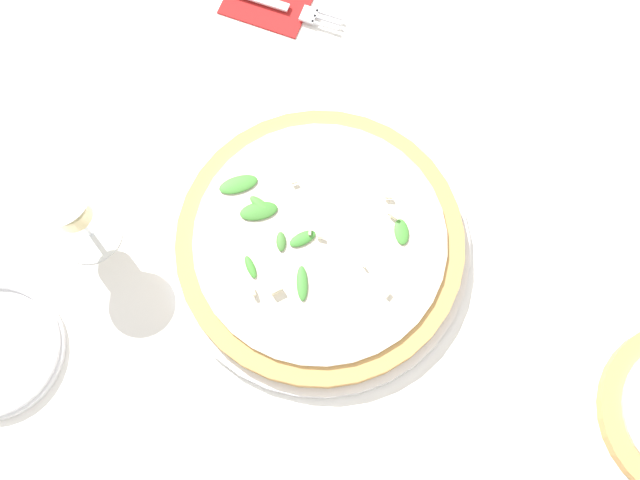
% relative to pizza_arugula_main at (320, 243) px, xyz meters
% --- Properties ---
extents(ground_plane, '(6.00, 6.00, 0.00)m').
position_rel_pizza_arugula_main_xyz_m(ground_plane, '(-0.02, -0.03, -0.02)').
color(ground_plane, white).
extents(pizza_arugula_main, '(0.37, 0.37, 0.05)m').
position_rel_pizza_arugula_main_xyz_m(pizza_arugula_main, '(0.00, 0.00, 0.00)').
color(pizza_arugula_main, white).
rests_on(pizza_arugula_main, ground_plane).
extents(wine_glass, '(0.08, 0.08, 0.14)m').
position_rel_pizza_arugula_main_xyz_m(wine_glass, '(-0.29, -0.02, 0.08)').
color(wine_glass, white).
rests_on(wine_glass, ground_plane).
extents(napkin, '(0.13, 0.10, 0.01)m').
position_rel_pizza_arugula_main_xyz_m(napkin, '(-0.12, 0.34, -0.01)').
color(napkin, '#B21E1E').
rests_on(napkin, ground_plane).
extents(fork, '(0.20, 0.06, 0.00)m').
position_rel_pizza_arugula_main_xyz_m(fork, '(-0.12, 0.34, -0.01)').
color(fork, silver).
rests_on(fork, ground_plane).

